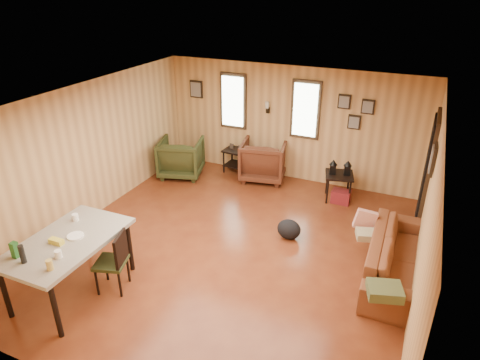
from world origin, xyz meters
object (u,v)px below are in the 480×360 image
object	(u,v)px
recliner_brown	(264,158)
end_table	(236,156)
side_table	(340,173)
sofa	(401,252)
recliner_green	(181,156)
dining_table	(66,245)

from	to	relation	value
recliner_brown	end_table	world-z (taller)	recliner_brown
recliner_brown	side_table	xyz separation A→B (m)	(1.68, -0.30, 0.10)
sofa	recliner_green	distance (m)	5.03
sofa	recliner_brown	distance (m)	3.79
recliner_brown	side_table	size ratio (longest dim) A/B	1.13
recliner_green	dining_table	size ratio (longest dim) A/B	0.54
recliner_brown	side_table	distance (m)	1.70
recliner_green	dining_table	distance (m)	4.02
sofa	dining_table	size ratio (longest dim) A/B	1.30
side_table	dining_table	bearing A→B (deg)	-122.91
end_table	side_table	size ratio (longest dim) A/B	0.77
recliner_green	end_table	size ratio (longest dim) A/B	1.40
side_table	recliner_brown	bearing A→B (deg)	169.88
side_table	dining_table	xyz separation A→B (m)	(-2.73, -4.22, 0.20)
recliner_green	side_table	bearing A→B (deg)	167.35
sofa	end_table	size ratio (longest dim) A/B	3.35
recliner_green	dining_table	xyz separation A→B (m)	(0.65, -3.95, 0.32)
recliner_green	end_table	bearing A→B (deg)	-164.32
recliner_brown	recliner_green	world-z (taller)	recliner_brown
sofa	recliner_green	xyz separation A→B (m)	(-4.71, 1.76, 0.03)
sofa	dining_table	world-z (taller)	dining_table
sofa	recliner_brown	xyz separation A→B (m)	(-3.00, 2.32, 0.05)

